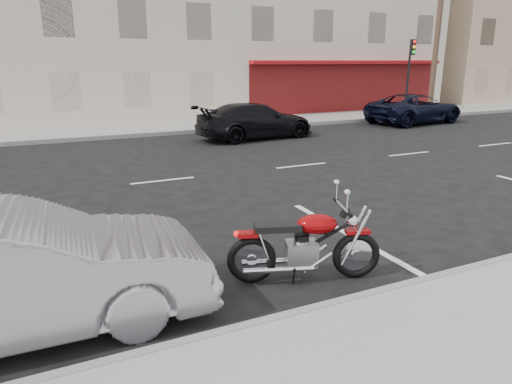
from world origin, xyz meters
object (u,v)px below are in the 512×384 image
utility_pole (438,25)px  fire_hydrant (382,106)px  suv_far (415,109)px  traffic_light (410,67)px  car_far (255,121)px  sedan_silver (4,274)px  motorcycle (359,245)px

utility_pole → fire_hydrant: 5.48m
utility_pole → suv_far: utility_pole is taller
traffic_light → car_far: traffic_light is taller
fire_hydrant → suv_far: (-0.46, -2.84, 0.16)m
fire_hydrant → sedan_silver: (-17.11, -14.36, 0.19)m
motorcycle → sedan_silver: bearing=-167.4°
fire_hydrant → car_far: (-9.18, -3.62, 0.14)m
utility_pole → suv_far: size_ratio=1.82×
utility_pole → traffic_light: bearing=-172.4°
traffic_light → sedan_silver: (-18.61, -14.19, -1.84)m
suv_far → sedan_silver: bearing=118.0°
traffic_light → sedan_silver: 23.48m
utility_pole → motorcycle: 22.57m
traffic_light → suv_far: traffic_light is taller
sedan_silver → motorcycle: bearing=-95.0°
traffic_light → motorcycle: 20.65m
traffic_light → car_far: (-10.68, -3.45, -1.88)m
utility_pole → sedan_silver: size_ratio=2.06×
fire_hydrant → sedan_silver: bearing=-140.0°
sedan_silver → suv_far: (16.65, 11.52, -0.03)m
fire_hydrant → sedan_silver: 22.34m
traffic_light → motorcycle: bearing=-134.4°
fire_hydrant → car_far: 9.86m
utility_pole → fire_hydrant: utility_pole is taller
utility_pole → car_far: 13.82m
utility_pole → suv_far: (-3.96, -2.94, -4.05)m
car_far → fire_hydrant: bearing=-74.1°
car_far → sedan_silver: bearing=138.0°
fire_hydrant → traffic_light: bearing=-6.4°
motorcycle → car_far: (3.69, 11.23, 0.19)m
motorcycle → suv_far: 17.27m
car_far → suv_far: bearing=-90.5°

